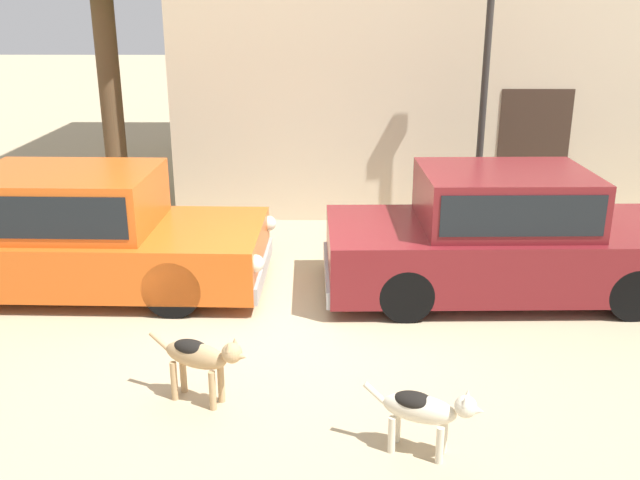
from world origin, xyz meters
TOP-DOWN VIEW (x-y plane):
  - ground_plane at (0.00, 0.00)m, footprint 80.00×80.00m
  - parked_sedan_nearest at (-2.75, 1.02)m, footprint 4.75×1.92m
  - parked_sedan_second at (2.44, 0.91)m, footprint 4.38×1.88m
  - stray_dog_spotted at (-0.75, -1.61)m, footprint 0.94×0.46m
  - stray_dog_tan at (1.10, -2.33)m, footprint 0.91×0.41m
  - street_lamp at (2.56, 3.10)m, footprint 0.22×0.22m

SIDE VIEW (x-z plane):
  - ground_plane at x=0.00m, z-range 0.00..0.00m
  - stray_dog_tan at x=1.10m, z-range 0.09..0.69m
  - stray_dog_spotted at x=-0.75m, z-range 0.11..0.78m
  - parked_sedan_nearest at x=-2.75m, z-range -0.01..1.45m
  - parked_sedan_second at x=2.44m, z-range -0.01..1.50m
  - street_lamp at x=2.56m, z-range 0.54..4.41m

